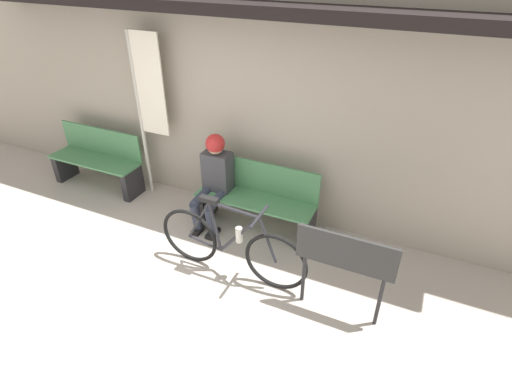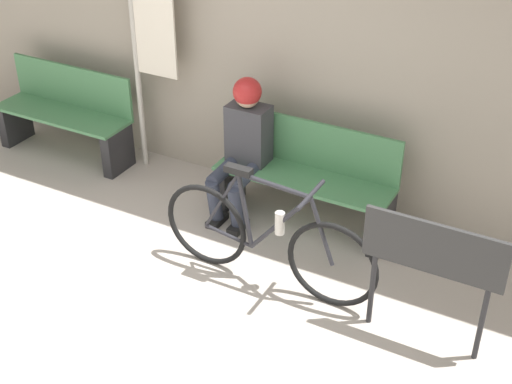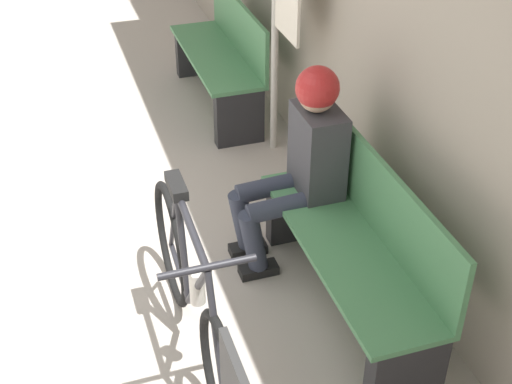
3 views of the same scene
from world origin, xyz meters
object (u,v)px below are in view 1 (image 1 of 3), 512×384
(park_bench_far, at_px, (98,162))
(signboard, at_px, (345,258))
(banner_pole, at_px, (147,98))
(park_bench_near, at_px, (257,201))
(bicycle, at_px, (231,246))
(person_seated, at_px, (214,175))

(park_bench_far, height_order, signboard, signboard)
(park_bench_far, bearing_deg, banner_pole, 10.28)
(park_bench_near, xyz_separation_m, signboard, (1.27, -0.91, 0.29))
(bicycle, height_order, park_bench_far, bicycle)
(person_seated, relative_size, banner_pole, 0.54)
(person_seated, xyz_separation_m, signboard, (1.79, -0.81, -0.00))
(bicycle, bearing_deg, person_seated, 128.92)
(bicycle, height_order, banner_pole, banner_pole)
(park_bench_far, xyz_separation_m, signboard, (3.78, -0.91, 0.29))
(person_seated, bearing_deg, signboard, -24.34)
(park_bench_far, relative_size, banner_pole, 0.62)
(park_bench_far, bearing_deg, bicycle, -18.33)
(bicycle, xyz_separation_m, banner_pole, (-1.69, 1.03, 1.03))
(bicycle, bearing_deg, signboard, -2.37)
(bicycle, xyz_separation_m, park_bench_far, (-2.60, 0.86, 0.01))
(person_seated, xyz_separation_m, park_bench_far, (-1.99, 0.10, -0.30))
(bicycle, height_order, person_seated, person_seated)
(park_bench_near, xyz_separation_m, person_seated, (-0.52, -0.10, 0.29))
(park_bench_near, height_order, banner_pole, banner_pole)
(bicycle, xyz_separation_m, person_seated, (-0.61, 0.76, 0.31))
(park_bench_far, bearing_deg, person_seated, -2.93)
(park_bench_near, xyz_separation_m, park_bench_far, (-2.51, -0.00, -0.00))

